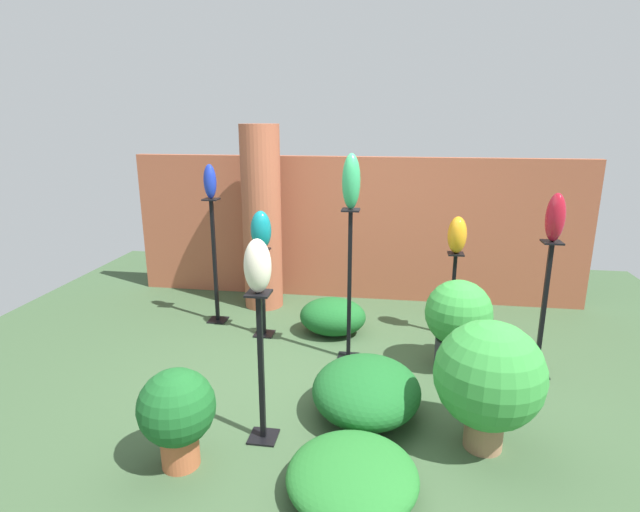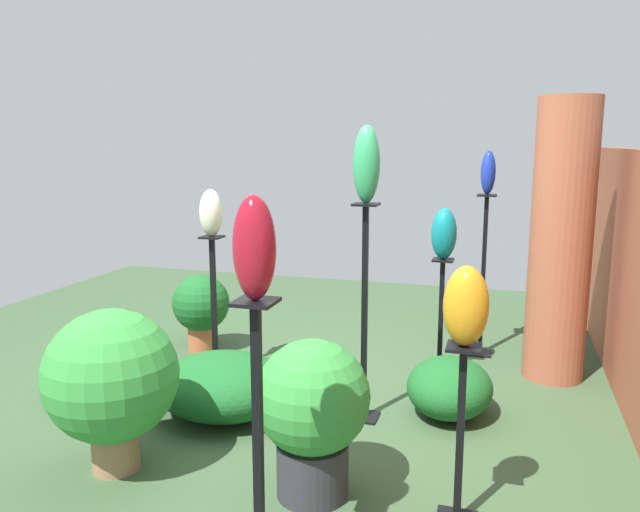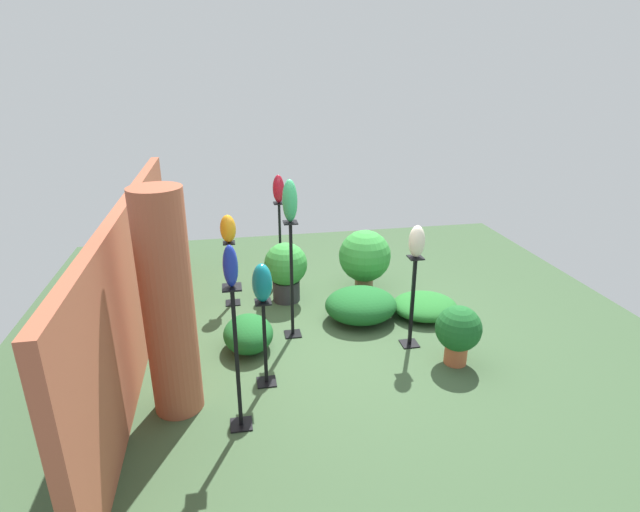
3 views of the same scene
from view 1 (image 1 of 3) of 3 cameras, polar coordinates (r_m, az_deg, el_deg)
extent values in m
plane|color=#385133|center=(4.43, 1.05, -14.67)|extent=(8.00, 8.00, 0.00)
cube|color=#9E5138|center=(6.26, 3.92, 3.11)|extent=(5.60, 0.12, 1.78)
cylinder|color=#9E5138|center=(5.94, -6.67, 4.27)|extent=(0.46, 0.46, 2.17)
cube|color=black|center=(4.90, 3.25, -11.47)|extent=(0.20, 0.20, 0.01)
cube|color=black|center=(4.62, 3.39, -3.51)|extent=(0.04, 0.04, 1.45)
cube|color=black|center=(4.44, 3.53, 5.28)|extent=(0.16, 0.16, 0.02)
cube|color=black|center=(5.01, 23.40, -12.17)|extent=(0.20, 0.20, 0.01)
cube|color=black|center=(4.77, 24.18, -5.66)|extent=(0.04, 0.04, 1.23)
cube|color=black|center=(4.61, 25.00, 1.44)|extent=(0.16, 0.16, 0.02)
cube|color=black|center=(5.84, -11.57, -7.18)|extent=(0.20, 0.20, 0.01)
cube|color=black|center=(5.62, -11.95, -0.64)|extent=(0.04, 0.04, 1.40)
cube|color=black|center=(5.47, -12.35, 6.35)|extent=(0.16, 0.16, 0.02)
cube|color=black|center=(5.55, 14.61, -8.61)|extent=(0.20, 0.20, 0.01)
cube|color=black|center=(5.39, 14.93, -4.30)|extent=(0.04, 0.04, 0.90)
cube|color=black|center=(5.26, 15.26, 0.25)|extent=(0.16, 0.16, 0.01)
cube|color=black|center=(3.85, -6.47, -19.83)|extent=(0.20, 0.20, 0.01)
cube|color=black|center=(3.56, -6.74, -12.60)|extent=(0.04, 0.04, 1.11)
cube|color=black|center=(3.34, -7.04, -4.26)|extent=(0.16, 0.16, 0.02)
cube|color=black|center=(5.41, -6.38, -8.82)|extent=(0.20, 0.20, 0.01)
cube|color=black|center=(5.24, -6.53, -4.19)|extent=(0.04, 0.04, 0.94)
cube|color=black|center=(5.10, -6.69, 0.72)|extent=(0.16, 0.16, 0.01)
ellipsoid|color=#2D9356|center=(4.40, 3.59, 8.50)|extent=(0.16, 0.17, 0.49)
ellipsoid|color=maroon|center=(4.56, 25.30, 4.01)|extent=(0.15, 0.17, 0.41)
ellipsoid|color=#192D9E|center=(5.45, -12.46, 8.32)|extent=(0.14, 0.12, 0.36)
ellipsoid|color=orange|center=(5.22, 15.41, 2.33)|extent=(0.19, 0.21, 0.38)
ellipsoid|color=beige|center=(3.28, -7.15, -1.13)|extent=(0.18, 0.18, 0.36)
ellipsoid|color=#0F727A|center=(5.06, -6.76, 2.96)|extent=(0.21, 0.20, 0.39)
cylinder|color=#B25B38|center=(3.65, -15.67, -20.58)|extent=(0.25, 0.25, 0.22)
sphere|color=#195923|center=(3.48, -16.07, -16.26)|extent=(0.50, 0.50, 0.50)
cylinder|color=#2D2D33|center=(4.82, 15.21, -10.70)|extent=(0.38, 0.38, 0.29)
sphere|color=#338C38|center=(4.66, 15.55, -6.28)|extent=(0.60, 0.60, 0.60)
cylinder|color=#936B4C|center=(3.85, 18.18, -18.49)|extent=(0.27, 0.27, 0.24)
sphere|color=#338C38|center=(3.63, 18.77, -12.73)|extent=(0.74, 0.74, 0.74)
ellipsoid|color=#195923|center=(3.98, 5.32, -15.01)|extent=(0.83, 0.93, 0.42)
ellipsoid|color=#236B28|center=(3.32, 3.71, -23.78)|extent=(0.81, 0.86, 0.25)
ellipsoid|color=#195923|center=(5.34, 1.47, -6.91)|extent=(0.70, 0.58, 0.39)
camera|label=2|loc=(6.27, 42.74, 7.81)|focal=35.00mm
camera|label=3|loc=(7.69, -42.39, 18.13)|focal=28.00mm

